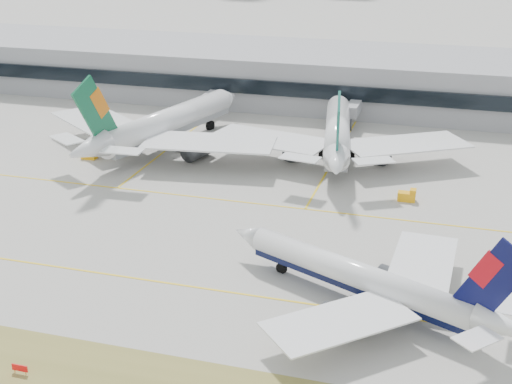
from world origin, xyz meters
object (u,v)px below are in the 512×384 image
(taxiing_airliner, at_px, (367,281))
(widebody_cathay, at_px, (337,135))
(widebody_eva, at_px, (163,125))
(terminal, at_px, (316,75))

(taxiing_airliner, relative_size, widebody_cathay, 0.80)
(taxiing_airliner, height_order, widebody_eva, widebody_eva)
(taxiing_airliner, bearing_deg, widebody_eva, -21.37)
(taxiing_airliner, xyz_separation_m, widebody_cathay, (-16.16, 65.13, 1.63))
(widebody_eva, xyz_separation_m, widebody_cathay, (41.49, 5.45, -0.37))
(widebody_eva, relative_size, terminal, 0.22)
(taxiing_airliner, relative_size, widebody_eva, 0.77)
(terminal, bearing_deg, widebody_cathay, -73.03)
(taxiing_airliner, bearing_deg, widebody_cathay, -51.44)
(widebody_eva, distance_m, widebody_cathay, 41.85)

